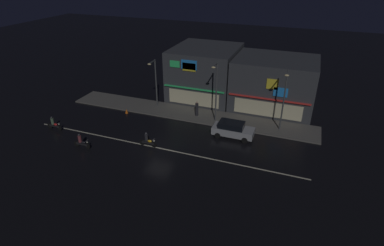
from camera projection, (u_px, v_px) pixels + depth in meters
name	position (u px, v px, depth m)	size (l,w,h in m)	color
ground_plane	(158.00, 148.00, 30.56)	(140.00, 140.00, 0.00)	black
lane_divider_stripe	(158.00, 148.00, 30.55)	(28.82, 0.16, 0.01)	beige
sidewalk_far	(188.00, 114.00, 37.32)	(30.33, 3.84, 0.14)	#5B5954
storefront_left_block	(205.00, 72.00, 41.11)	(8.19, 9.10, 6.61)	#383A3F
storefront_center_block	(274.00, 83.00, 37.89)	(9.69, 7.95, 6.23)	#383A3F
streetlamp_west	(155.00, 79.00, 37.24)	(0.44, 1.64, 6.02)	#47494C
streetlamp_mid	(216.00, 88.00, 33.54)	(0.44, 1.64, 6.89)	#47494C
streetlamp_east	(284.00, 96.00, 31.68)	(0.44, 1.64, 6.77)	#47494C
pedestrian_on_sidewalk	(197.00, 109.00, 36.35)	(0.37, 0.37, 1.78)	#232328
parked_car_near_kerb	(233.00, 129.00, 32.15)	(4.30, 1.98, 1.67)	#9EA0A5
motorcycle_lead	(81.00, 142.00, 30.36)	(1.90, 0.60, 1.52)	black
motorcycle_following	(54.00, 124.00, 33.71)	(1.90, 0.60, 1.52)	black
motorcycle_opposite_lane	(147.00, 141.00, 30.58)	(1.90, 0.60, 1.52)	black
traffic_cone	(126.00, 111.00, 37.45)	(0.36, 0.36, 0.55)	orange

